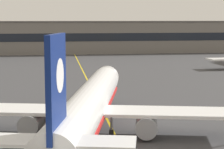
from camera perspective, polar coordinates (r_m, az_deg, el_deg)
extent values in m
cube|color=yellow|center=(63.67, -1.91, -3.74)|extent=(2.71, 179.99, 0.01)
cylinder|color=white|center=(44.82, -3.19, -4.10)|extent=(11.90, 35.92, 3.80)
cone|color=white|center=(63.70, -0.78, -0.54)|extent=(4.11, 3.35, 3.61)
cube|color=red|center=(45.04, -3.18, -5.40)|extent=(11.17, 33.10, 0.44)
cube|color=black|center=(61.73, -0.96, -0.19)|extent=(3.03, 1.72, 0.60)
cube|color=white|center=(45.58, -3.08, -5.00)|extent=(32.25, 11.96, 0.36)
cylinder|color=gray|center=(46.16, -10.94, -6.51)|extent=(3.06, 4.03, 2.30)
cylinder|color=black|center=(47.89, -10.34, -5.98)|extent=(1.94, 0.62, 1.95)
cylinder|color=gray|center=(44.48, 4.75, -6.95)|extent=(3.06, 4.03, 2.30)
cylinder|color=black|center=(46.27, 4.75, -6.36)|extent=(1.94, 0.62, 1.95)
cube|color=navy|center=(28.68, -7.65, -1.65)|extent=(1.48, 4.76, 7.20)
cylinder|color=white|center=(28.87, -7.55, -0.14)|extent=(0.98, 2.44, 2.40)
cube|color=white|center=(28.95, -7.77, -9.07)|extent=(11.35, 5.23, 0.24)
cylinder|color=#4C4C51|center=(59.32, -1.23, -3.15)|extent=(0.24, 0.24, 1.60)
cylinder|color=black|center=(59.53, -1.23, -4.11)|extent=(0.59, 0.97, 0.90)
cylinder|color=#4C4C51|center=(43.73, -6.94, -6.77)|extent=(0.24, 0.24, 1.60)
cylinder|color=black|center=(44.02, -6.92, -8.18)|extent=(0.69, 1.36, 1.30)
cylinder|color=#4C4C51|center=(42.99, -0.09, -6.96)|extent=(0.24, 0.24, 1.60)
cylinder|color=black|center=(43.29, -0.09, -8.40)|extent=(0.69, 1.36, 1.30)
cube|color=slate|center=(151.23, -8.29, 5.00)|extent=(159.18, 12.00, 11.24)
cube|color=black|center=(145.17, -8.28, 5.05)|extent=(152.81, 0.12, 2.80)
cube|color=#4E4A47|center=(151.07, -8.33, 7.21)|extent=(159.58, 12.40, 0.40)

